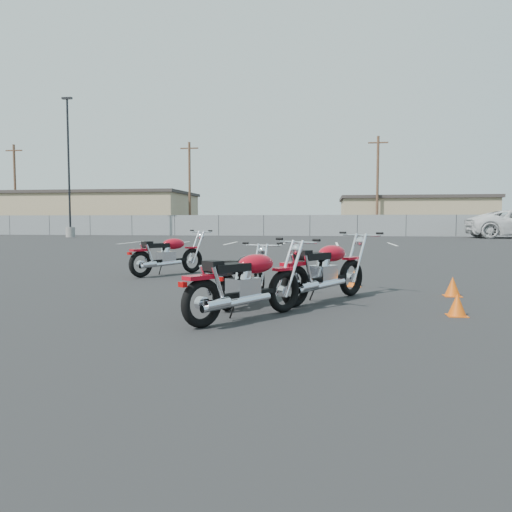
# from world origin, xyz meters

# --- Properties ---
(ground) EXTENTS (120.00, 120.00, 0.00)m
(ground) POSITION_xyz_m (0.00, 0.00, 0.00)
(ground) COLOR black
(ground) RESTS_ON ground
(motorcycle_front_red) EXTENTS (1.60, 1.95, 1.05)m
(motorcycle_front_red) POSITION_xyz_m (-2.25, 3.15, 0.48)
(motorcycle_front_red) COLOR black
(motorcycle_front_red) RESTS_ON ground
(motorcycle_second_black) EXTENTS (0.78, 1.85, 0.91)m
(motorcycle_second_black) POSITION_xyz_m (0.19, -0.64, 0.41)
(motorcycle_second_black) COLOR black
(motorcycle_second_black) RESTS_ON ground
(motorcycle_third_red) EXTENTS (1.62, 2.02, 1.08)m
(motorcycle_third_red) POSITION_xyz_m (1.41, -0.19, 0.49)
(motorcycle_third_red) COLOR black
(motorcycle_third_red) RESTS_ON ground
(motorcycle_rear_red) EXTENTS (1.60, 1.88, 1.02)m
(motorcycle_rear_red) POSITION_xyz_m (0.42, -1.83, 0.47)
(motorcycle_rear_red) COLOR black
(motorcycle_rear_red) RESTS_ON ground
(training_cone_near) EXTENTS (0.26, 0.26, 0.31)m
(training_cone_near) POSITION_xyz_m (1.96, 1.71, 0.15)
(training_cone_near) COLOR #D9510B
(training_cone_near) RESTS_ON ground
(training_cone_far) EXTENTS (0.28, 0.28, 0.33)m
(training_cone_far) POSITION_xyz_m (3.54, 0.64, 0.16)
(training_cone_far) COLOR #D9510B
(training_cone_far) RESTS_ON ground
(training_cone_extra) EXTENTS (0.26, 0.26, 0.31)m
(training_cone_extra) POSITION_xyz_m (3.16, -1.18, 0.15)
(training_cone_extra) COLOR #D9510B
(training_cone_extra) RESTS_ON ground
(light_pole_west) EXTENTS (0.80, 0.70, 10.84)m
(light_pole_west) POSITION_xyz_m (-18.59, 28.81, 2.87)
(light_pole_west) COLOR gray
(light_pole_west) RESTS_ON ground
(chainlink_fence) EXTENTS (80.06, 0.06, 1.80)m
(chainlink_fence) POSITION_xyz_m (-0.00, 35.00, 0.90)
(chainlink_fence) COLOR slate
(chainlink_fence) RESTS_ON ground
(tan_building_west) EXTENTS (18.40, 10.40, 4.30)m
(tan_building_west) POSITION_xyz_m (-22.00, 42.00, 2.16)
(tan_building_west) COLOR tan
(tan_building_west) RESTS_ON ground
(tan_building_east) EXTENTS (14.40, 9.40, 3.70)m
(tan_building_east) POSITION_xyz_m (10.00, 44.00, 1.86)
(tan_building_east) COLOR tan
(tan_building_east) RESTS_ON ground
(utility_pole_a) EXTENTS (1.80, 0.24, 9.00)m
(utility_pole_a) POSITION_xyz_m (-30.00, 39.00, 4.69)
(utility_pole_a) COLOR #4A3022
(utility_pole_a) RESTS_ON ground
(utility_pole_b) EXTENTS (1.80, 0.24, 9.00)m
(utility_pole_b) POSITION_xyz_m (-12.00, 40.00, 4.69)
(utility_pole_b) COLOR #4A3022
(utility_pole_b) RESTS_ON ground
(utility_pole_c) EXTENTS (1.80, 0.24, 9.00)m
(utility_pole_c) POSITION_xyz_m (6.00, 39.00, 4.69)
(utility_pole_c) COLOR #4A3022
(utility_pole_c) RESTS_ON ground
(parking_line_stripes) EXTENTS (15.12, 4.00, 0.01)m
(parking_line_stripes) POSITION_xyz_m (-2.50, 20.00, 0.00)
(parking_line_stripes) COLOR silver
(parking_line_stripes) RESTS_ON ground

